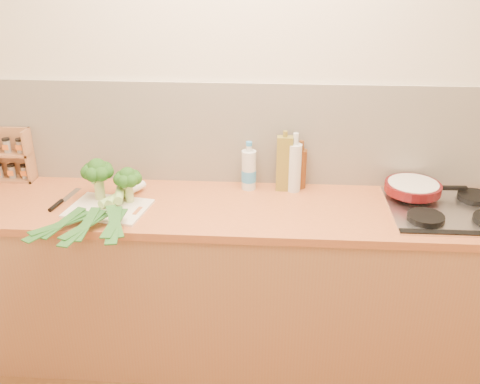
% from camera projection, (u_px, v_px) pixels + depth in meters
% --- Properties ---
extents(room_shell, '(3.50, 3.50, 3.50)m').
position_uv_depth(room_shell, '(243.00, 134.00, 2.78)').
color(room_shell, beige).
rests_on(room_shell, ground).
extents(counter, '(3.20, 0.62, 0.90)m').
position_uv_depth(counter, '(239.00, 281.00, 2.82)').
color(counter, '#A26C43').
rests_on(counter, ground).
extents(gas_hob, '(0.58, 0.50, 0.04)m').
position_uv_depth(gas_hob, '(451.00, 209.00, 2.56)').
color(gas_hob, silver).
rests_on(gas_hob, counter).
extents(chopping_board, '(0.41, 0.34, 0.01)m').
position_uv_depth(chopping_board, '(108.00, 208.00, 2.59)').
color(chopping_board, beige).
rests_on(chopping_board, counter).
extents(broccoli_left, '(0.16, 0.16, 0.21)m').
position_uv_depth(broccoli_left, '(97.00, 172.00, 2.62)').
color(broccoli_left, '#AEC573').
rests_on(broccoli_left, chopping_board).
extents(broccoli_right, '(0.14, 0.14, 0.18)m').
position_uv_depth(broccoli_right, '(128.00, 179.00, 2.60)').
color(broccoli_right, '#AEC573').
rests_on(broccoli_right, chopping_board).
extents(leek_front, '(0.40, 0.65, 0.04)m').
position_uv_depth(leek_front, '(103.00, 204.00, 2.57)').
color(leek_front, white).
rests_on(leek_front, chopping_board).
extents(leek_mid, '(0.18, 0.64, 0.04)m').
position_uv_depth(leek_mid, '(107.00, 206.00, 2.51)').
color(leek_mid, white).
rests_on(leek_mid, chopping_board).
extents(leek_back, '(0.18, 0.65, 0.04)m').
position_uv_depth(leek_back, '(118.00, 202.00, 2.51)').
color(leek_back, white).
rests_on(leek_back, chopping_board).
extents(chefs_knife, '(0.07, 0.28, 0.02)m').
position_uv_depth(chefs_knife, '(60.00, 203.00, 2.64)').
color(chefs_knife, silver).
rests_on(chefs_knife, counter).
extents(skillet, '(0.41, 0.28, 0.05)m').
position_uv_depth(skillet, '(413.00, 187.00, 2.68)').
color(skillet, '#540E10').
rests_on(skillet, gas_hob).
extents(spice_rack, '(0.24, 0.10, 0.29)m').
position_uv_depth(spice_rack, '(11.00, 158.00, 2.87)').
color(spice_rack, '#B4784D').
rests_on(spice_rack, counter).
extents(oil_tin, '(0.08, 0.05, 0.32)m').
position_uv_depth(oil_tin, '(284.00, 163.00, 2.74)').
color(oil_tin, olive).
rests_on(oil_tin, counter).
extents(glass_bottle, '(0.07, 0.07, 0.31)m').
position_uv_depth(glass_bottle, '(294.00, 167.00, 2.74)').
color(glass_bottle, silver).
rests_on(glass_bottle, counter).
extents(amber_bottle, '(0.06, 0.06, 0.26)m').
position_uv_depth(amber_bottle, '(300.00, 168.00, 2.79)').
color(amber_bottle, '#623312').
rests_on(amber_bottle, counter).
extents(water_bottle, '(0.08, 0.08, 0.24)m').
position_uv_depth(water_bottle, '(249.00, 171.00, 2.78)').
color(water_bottle, silver).
rests_on(water_bottle, counter).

